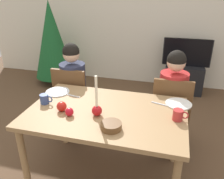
{
  "coord_description": "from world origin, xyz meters",
  "views": [
    {
      "loc": [
        0.52,
        -1.75,
        1.8
      ],
      "look_at": [
        0.0,
        0.2,
        0.87
      ],
      "focal_mm": 37.82,
      "sensor_mm": 36.0,
      "label": 1
    }
  ],
  "objects_px": {
    "chair_left": "(73,97)",
    "chair_right": "(171,110)",
    "dining_table": "(106,119)",
    "mug_right": "(178,115)",
    "person_right_child": "(171,104)",
    "tv": "(187,52)",
    "mug_left": "(45,99)",
    "plate_right": "(179,104)",
    "bowl_walnuts": "(111,126)",
    "apple_near_candle": "(69,112)",
    "plate_left": "(58,92)",
    "person_left_child": "(74,92)",
    "apple_by_left_plate": "(62,106)",
    "candle_centerpiece": "(97,108)",
    "tv_stand": "(183,78)",
    "christmas_tree": "(52,40)"
  },
  "relations": [
    {
      "from": "apple_near_candle",
      "to": "apple_by_left_plate",
      "type": "xyz_separation_m",
      "value": [
        -0.1,
        0.06,
        0.01
      ]
    },
    {
      "from": "apple_near_candle",
      "to": "plate_left",
      "type": "bearing_deg",
      "value": 128.33
    },
    {
      "from": "christmas_tree",
      "to": "candle_centerpiece",
      "type": "distance_m",
      "value": 2.7
    },
    {
      "from": "plate_left",
      "to": "bowl_walnuts",
      "type": "bearing_deg",
      "value": -35.03
    },
    {
      "from": "plate_left",
      "to": "plate_right",
      "type": "xyz_separation_m",
      "value": [
        1.22,
        0.05,
        0.0
      ]
    },
    {
      "from": "mug_left",
      "to": "mug_right",
      "type": "height_order",
      "value": "mug_right"
    },
    {
      "from": "tv_stand",
      "to": "tv",
      "type": "relative_size",
      "value": 0.81
    },
    {
      "from": "christmas_tree",
      "to": "apple_near_candle",
      "type": "distance_m",
      "value": 2.63
    },
    {
      "from": "person_left_child",
      "to": "candle_centerpiece",
      "type": "xyz_separation_m",
      "value": [
        0.54,
        -0.73,
        0.25
      ]
    },
    {
      "from": "person_left_child",
      "to": "apple_by_left_plate",
      "type": "relative_size",
      "value": 13.1
    },
    {
      "from": "chair_right",
      "to": "candle_centerpiece",
      "type": "distance_m",
      "value": 0.98
    },
    {
      "from": "mug_right",
      "to": "bowl_walnuts",
      "type": "height_order",
      "value": "mug_right"
    },
    {
      "from": "chair_left",
      "to": "person_right_child",
      "type": "xyz_separation_m",
      "value": [
        1.16,
        0.03,
        0.06
      ]
    },
    {
      "from": "candle_centerpiece",
      "to": "person_right_child",
      "type": "bearing_deg",
      "value": 49.94
    },
    {
      "from": "person_right_child",
      "to": "mug_right",
      "type": "bearing_deg",
      "value": -85.01
    },
    {
      "from": "apple_by_left_plate",
      "to": "christmas_tree",
      "type": "bearing_deg",
      "value": 119.88
    },
    {
      "from": "tv_stand",
      "to": "candle_centerpiece",
      "type": "relative_size",
      "value": 1.76
    },
    {
      "from": "chair_right",
      "to": "plate_right",
      "type": "bearing_deg",
      "value": -79.46
    },
    {
      "from": "chair_right",
      "to": "christmas_tree",
      "type": "height_order",
      "value": "christmas_tree"
    },
    {
      "from": "person_right_child",
      "to": "apple_by_left_plate",
      "type": "xyz_separation_m",
      "value": [
        -0.94,
        -0.74,
        0.23
      ]
    },
    {
      "from": "candle_centerpiece",
      "to": "mug_right",
      "type": "height_order",
      "value": "candle_centerpiece"
    },
    {
      "from": "person_left_child",
      "to": "apple_near_candle",
      "type": "relative_size",
      "value": 16.15
    },
    {
      "from": "tv_stand",
      "to": "plate_right",
      "type": "distance_m",
      "value": 2.08
    },
    {
      "from": "tv_stand",
      "to": "chair_right",
      "type": "bearing_deg",
      "value": -96.09
    },
    {
      "from": "chair_right",
      "to": "christmas_tree",
      "type": "bearing_deg",
      "value": 146.02
    },
    {
      "from": "person_left_child",
      "to": "apple_by_left_plate",
      "type": "distance_m",
      "value": 0.81
    },
    {
      "from": "tv",
      "to": "plate_left",
      "type": "distance_m",
      "value": 2.46
    },
    {
      "from": "person_left_child",
      "to": "apple_by_left_plate",
      "type": "xyz_separation_m",
      "value": [
        0.22,
        -0.74,
        0.23
      ]
    },
    {
      "from": "chair_right",
      "to": "apple_by_left_plate",
      "type": "distance_m",
      "value": 1.21
    },
    {
      "from": "plate_right",
      "to": "apple_near_candle",
      "type": "bearing_deg",
      "value": -153.42
    },
    {
      "from": "chair_left",
      "to": "chair_right",
      "type": "xyz_separation_m",
      "value": [
        1.16,
        0.0,
        0.0
      ]
    },
    {
      "from": "dining_table",
      "to": "apple_by_left_plate",
      "type": "xyz_separation_m",
      "value": [
        -0.38,
        -0.1,
        0.13
      ]
    },
    {
      "from": "tv_stand",
      "to": "dining_table",
      "type": "bearing_deg",
      "value": -107.89
    },
    {
      "from": "person_left_child",
      "to": "bowl_walnuts",
      "type": "relative_size",
      "value": 7.05
    },
    {
      "from": "mug_right",
      "to": "person_right_child",
      "type": "bearing_deg",
      "value": 94.99
    },
    {
      "from": "mug_left",
      "to": "candle_centerpiece",
      "type": "bearing_deg",
      "value": -8.57
    },
    {
      "from": "tv_stand",
      "to": "bowl_walnuts",
      "type": "relative_size",
      "value": 3.85
    },
    {
      "from": "mug_right",
      "to": "plate_right",
      "type": "bearing_deg",
      "value": 89.25
    },
    {
      "from": "person_left_child",
      "to": "plate_right",
      "type": "distance_m",
      "value": 1.28
    },
    {
      "from": "tv_stand",
      "to": "apple_by_left_plate",
      "type": "distance_m",
      "value": 2.71
    },
    {
      "from": "person_right_child",
      "to": "bowl_walnuts",
      "type": "height_order",
      "value": "person_right_child"
    },
    {
      "from": "chair_left",
      "to": "person_left_child",
      "type": "height_order",
      "value": "person_left_child"
    },
    {
      "from": "dining_table",
      "to": "mug_right",
      "type": "bearing_deg",
      "value": 0.9
    },
    {
      "from": "tv_stand",
      "to": "apple_near_candle",
      "type": "xyz_separation_m",
      "value": [
        -1.02,
        -2.46,
        0.55
      ]
    },
    {
      "from": "plate_right",
      "to": "apple_near_candle",
      "type": "xyz_separation_m",
      "value": [
        -0.9,
        -0.45,
        0.03
      ]
    },
    {
      "from": "dining_table",
      "to": "chair_left",
      "type": "relative_size",
      "value": 1.56
    },
    {
      "from": "tv",
      "to": "candle_centerpiece",
      "type": "xyz_separation_m",
      "value": [
        -0.8,
        -2.39,
        0.11
      ]
    },
    {
      "from": "tv",
      "to": "mug_left",
      "type": "bearing_deg",
      "value": -120.05
    },
    {
      "from": "christmas_tree",
      "to": "bowl_walnuts",
      "type": "distance_m",
      "value": 2.93
    },
    {
      "from": "bowl_walnuts",
      "to": "apple_near_candle",
      "type": "bearing_deg",
      "value": 165.76
    }
  ]
}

